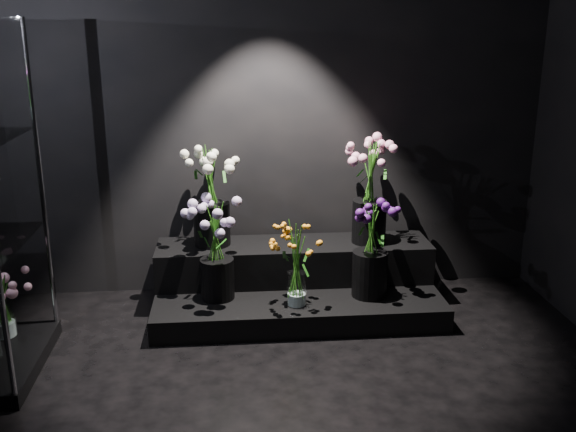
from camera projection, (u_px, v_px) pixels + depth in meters
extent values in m
plane|color=black|center=(271.00, 105.00, 4.60)|extent=(4.00, 0.00, 4.00)
cube|color=black|center=(297.00, 301.00, 4.52)|extent=(1.97, 0.88, 0.16)
cube|color=black|center=(294.00, 261.00, 4.66)|extent=(1.97, 0.44, 0.27)
cylinder|color=white|center=(297.00, 289.00, 4.23)|extent=(0.13, 0.13, 0.23)
cylinder|color=black|center=(217.00, 279.00, 4.33)|extent=(0.23, 0.23, 0.28)
cylinder|color=black|center=(370.00, 274.00, 4.36)|extent=(0.24, 0.24, 0.32)
cylinder|color=black|center=(212.00, 224.00, 4.56)|extent=(0.26, 0.26, 0.31)
cylinder|color=black|center=(369.00, 221.00, 4.61)|extent=(0.24, 0.24, 0.31)
cylinder|color=white|center=(3.00, 316.00, 3.95)|extent=(0.14, 0.14, 0.27)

